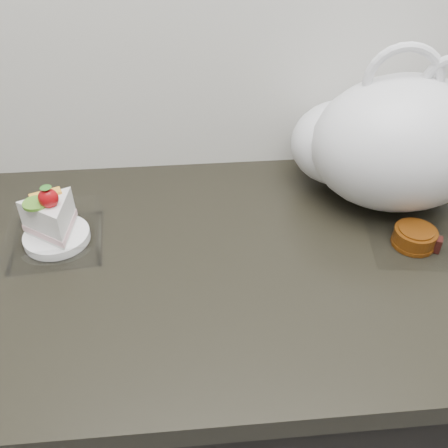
{
  "coord_description": "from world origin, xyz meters",
  "views": [
    {
      "loc": [
        -0.13,
        1.04,
        1.48
      ],
      "look_at": [
        -0.07,
        1.73,
        0.94
      ],
      "focal_mm": 40.0,
      "sensor_mm": 36.0,
      "label": 1
    }
  ],
  "objects": [
    {
      "name": "counter",
      "position": [
        0.0,
        1.69,
        0.45
      ],
      "size": [
        2.04,
        0.64,
        0.9
      ],
      "color": "black",
      "rests_on": "ground"
    },
    {
      "name": "cake_tray",
      "position": [
        -0.36,
        1.75,
        0.93
      ],
      "size": [
        0.17,
        0.17,
        0.12
      ],
      "rotation": [
        0.0,
        0.0,
        0.09
      ],
      "color": "white",
      "rests_on": "counter"
    },
    {
      "name": "mooncake_wrap",
      "position": [
        0.27,
        1.69,
        0.91
      ],
      "size": [
        0.17,
        0.16,
        0.04
      ],
      "rotation": [
        0.0,
        0.0,
        0.03
      ],
      "color": "white",
      "rests_on": "counter"
    },
    {
      "name": "plastic_bag",
      "position": [
        0.26,
        1.84,
        1.02
      ],
      "size": [
        0.43,
        0.37,
        0.31
      ],
      "rotation": [
        0.0,
        0.0,
        -0.38
      ],
      "color": "silver",
      "rests_on": "counter"
    }
  ]
}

